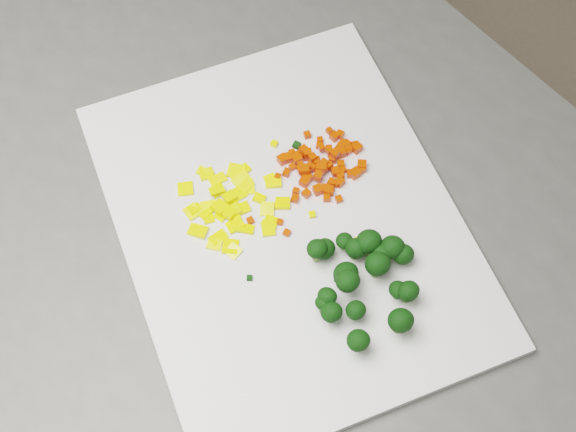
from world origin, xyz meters
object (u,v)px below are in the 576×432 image
Objects in this scene: carrot_pile at (318,160)px; broccoli_pile at (360,283)px; pepper_pile at (233,205)px; counter_block at (277,338)px; cutting_board at (288,223)px.

broccoli_pile is (0.13, -0.11, 0.02)m from carrot_pile.
pepper_pile is at bearing -114.70° from carrot_pile.
carrot_pile is at bearing 65.30° from pepper_pile.
pepper_pile is 0.97× the size of broccoli_pile.
counter_block is 8.92× the size of pepper_pile.
counter_block is at bearing 172.83° from cutting_board.
counter_block is at bearing -97.98° from carrot_pile.
broccoli_pile reaches higher than carrot_pile.
pepper_pile is (-0.05, -0.10, -0.01)m from carrot_pile.
counter_block is 0.51m from broccoli_pile.
cutting_board is at bearing 165.60° from broccoli_pile.
counter_block is 2.30× the size of cutting_board.
pepper_pile is at bearing -157.83° from cutting_board.
pepper_pile is (-0.04, -0.03, 0.47)m from counter_block.
counter_block is 8.63× the size of broccoli_pile.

